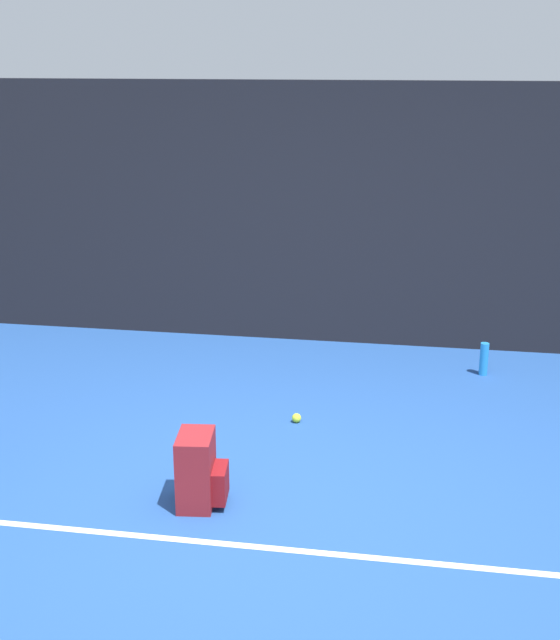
% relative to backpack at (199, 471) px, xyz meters
% --- Properties ---
extents(ground_plane, '(12.00, 12.00, 0.00)m').
position_rel_backpack_xyz_m(ground_plane, '(0.40, 0.08, -0.21)').
color(ground_plane, '#234C93').
extents(back_fence, '(10.00, 0.10, 2.30)m').
position_rel_backpack_xyz_m(back_fence, '(0.40, 3.08, 0.94)').
color(back_fence, black).
rests_on(back_fence, ground).
extents(court_line, '(9.00, 0.05, 0.00)m').
position_rel_backpack_xyz_m(court_line, '(0.40, -0.39, -0.21)').
color(court_line, white).
rests_on(court_line, ground).
extents(backpack, '(0.31, 0.32, 0.44)m').
position_rel_backpack_xyz_m(backpack, '(0.00, 0.00, 0.00)').
color(backpack, maroon).
rests_on(backpack, ground).
extents(tennis_ball_near_player, '(0.07, 0.07, 0.07)m').
position_rel_backpack_xyz_m(tennis_ball_near_player, '(0.39, 1.23, -0.18)').
color(tennis_ball_near_player, '#CCE033').
rests_on(tennis_ball_near_player, ground).
extents(water_bottle, '(0.07, 0.07, 0.27)m').
position_rel_backpack_xyz_m(water_bottle, '(1.76, 2.41, -0.07)').
color(water_bottle, '#268CD8').
rests_on(water_bottle, ground).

